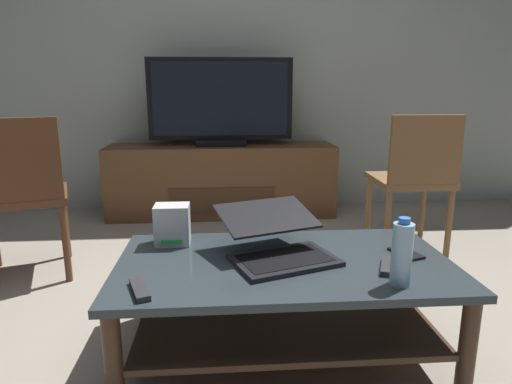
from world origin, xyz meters
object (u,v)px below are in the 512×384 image
(dining_chair, at_px, (415,175))
(side_chair, at_px, (21,190))
(tv_remote, at_px, (387,266))
(router_box, at_px, (172,225))
(coffee_table, at_px, (284,288))
(cell_phone, at_px, (406,253))
(soundbar_remote, at_px, (140,289))
(laptop, at_px, (277,242))
(television, at_px, (221,104))
(media_cabinet, at_px, (222,180))
(water_bottle_near, at_px, (402,254))

(dining_chair, height_order, side_chair, side_chair)
(tv_remote, bearing_deg, dining_chair, 85.33)
(router_box, bearing_deg, side_chair, 146.63)
(coffee_table, distance_m, cell_phone, 0.50)
(dining_chair, xyz_separation_m, tv_remote, (-0.58, -1.11, -0.11))
(soundbar_remote, bearing_deg, coffee_table, 5.38)
(dining_chair, distance_m, soundbar_remote, 1.90)
(dining_chair, xyz_separation_m, cell_phone, (-0.46, -0.98, -0.11))
(tv_remote, relative_size, soundbar_remote, 1.00)
(laptop, distance_m, soundbar_remote, 0.55)
(television, height_order, dining_chair, television)
(laptop, relative_size, cell_phone, 3.64)
(coffee_table, distance_m, side_chair, 1.52)
(media_cabinet, distance_m, television, 0.61)
(side_chair, xyz_separation_m, router_box, (0.84, -0.55, -0.04))
(coffee_table, distance_m, laptop, 0.18)
(laptop, xyz_separation_m, water_bottle_near, (0.38, -0.28, 0.05))
(side_chair, height_order, soundbar_remote, side_chair)
(router_box, bearing_deg, media_cabinet, 83.27)
(television, xyz_separation_m, router_box, (-0.21, -1.73, -0.43))
(television, bearing_deg, water_bottle_near, -74.89)
(cell_phone, bearing_deg, water_bottle_near, -136.00)
(side_chair, bearing_deg, coffee_table, -31.10)
(dining_chair, distance_m, side_chair, 2.24)
(router_box, bearing_deg, cell_phone, -11.83)
(router_box, distance_m, cell_phone, 0.95)
(router_box, bearing_deg, tv_remote, -22.18)
(side_chair, bearing_deg, media_cabinet, 48.72)
(laptop, height_order, cell_phone, laptop)
(dining_chair, relative_size, cell_phone, 6.22)
(soundbar_remote, bearing_deg, laptop, 10.00)
(dining_chair, height_order, tv_remote, dining_chair)
(router_box, height_order, cell_phone, router_box)
(router_box, distance_m, soundbar_remote, 0.46)
(water_bottle_near, height_order, cell_phone, water_bottle_near)
(router_box, bearing_deg, dining_chair, 29.61)
(cell_phone, xyz_separation_m, tv_remote, (-0.13, -0.13, 0.01))
(laptop, xyz_separation_m, tv_remote, (0.39, -0.15, -0.05))
(dining_chair, xyz_separation_m, soundbar_remote, (-1.44, -1.24, -0.11))
(cell_phone, height_order, soundbar_remote, soundbar_remote)
(side_chair, relative_size, laptop, 1.73)
(media_cabinet, distance_m, soundbar_remote, 2.22)
(laptop, bearing_deg, media_cabinet, 96.27)
(laptop, bearing_deg, cell_phone, -1.41)
(router_box, bearing_deg, water_bottle_near, -29.93)
(coffee_table, xyz_separation_m, tv_remote, (0.36, -0.11, 0.13))
(dining_chair, relative_size, water_bottle_near, 3.74)
(side_chair, relative_size, cell_phone, 6.29)
(dining_chair, bearing_deg, coffee_table, -133.13)
(side_chair, bearing_deg, cell_phone, -22.93)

